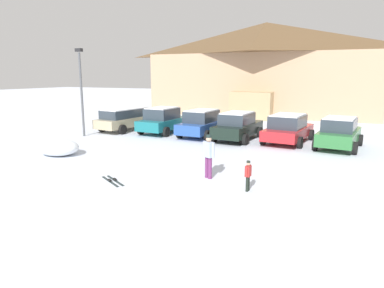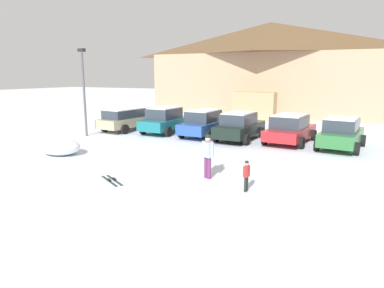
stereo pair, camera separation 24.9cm
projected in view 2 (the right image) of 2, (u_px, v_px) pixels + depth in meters
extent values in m
plane|color=silver|center=(62.00, 213.00, 9.65)|extent=(160.00, 160.00, 0.00)
cube|color=tan|center=(268.00, 84.00, 34.76)|extent=(21.42, 10.54, 5.85)
pyramid|color=brown|center=(270.00, 39.00, 33.88)|extent=(22.05, 11.17, 3.11)
cube|color=tan|center=(254.00, 106.00, 30.02)|extent=(3.69, 1.98, 2.40)
cube|color=tan|center=(129.00, 121.00, 24.30)|extent=(2.24, 4.95, 0.61)
cube|color=#2D3842|center=(128.00, 113.00, 24.10)|extent=(1.91, 3.78, 0.58)
cube|color=white|center=(128.00, 109.00, 24.04)|extent=(1.78, 3.59, 0.06)
cylinder|color=black|center=(134.00, 122.00, 26.08)|extent=(0.29, 0.66, 0.64)
cylinder|color=black|center=(153.00, 124.00, 25.10)|extent=(0.29, 0.66, 0.64)
cylinder|color=black|center=(105.00, 127.00, 23.62)|extent=(0.29, 0.66, 0.64)
cylinder|color=black|center=(125.00, 129.00, 22.64)|extent=(0.29, 0.66, 0.64)
cube|color=#196E77|center=(166.00, 123.00, 23.14)|extent=(1.97, 4.25, 0.65)
cube|color=#2D3842|center=(164.00, 114.00, 22.83)|extent=(1.68, 2.24, 0.71)
cube|color=white|center=(164.00, 108.00, 22.75)|extent=(1.56, 2.12, 0.06)
cylinder|color=black|center=(164.00, 125.00, 24.78)|extent=(0.24, 0.65, 0.64)
cylinder|color=black|center=(188.00, 126.00, 23.87)|extent=(0.24, 0.65, 0.64)
cylinder|color=black|center=(143.00, 130.00, 22.54)|extent=(0.24, 0.65, 0.64)
cylinder|color=black|center=(168.00, 132.00, 21.63)|extent=(0.24, 0.65, 0.64)
cube|color=#284FA0|center=(205.00, 126.00, 21.88)|extent=(1.92, 4.52, 0.62)
cube|color=#2D3842|center=(204.00, 116.00, 21.55)|extent=(1.63, 2.38, 0.69)
cube|color=white|center=(204.00, 110.00, 21.48)|extent=(1.52, 2.26, 0.06)
cylinder|color=black|center=(202.00, 127.00, 23.57)|extent=(0.25, 0.65, 0.64)
cylinder|color=black|center=(227.00, 129.00, 22.69)|extent=(0.25, 0.65, 0.64)
cylinder|color=black|center=(181.00, 133.00, 21.19)|extent=(0.25, 0.65, 0.64)
cylinder|color=black|center=(209.00, 135.00, 20.31)|extent=(0.25, 0.65, 0.64)
cube|color=black|center=(240.00, 129.00, 20.55)|extent=(1.97, 4.48, 0.66)
cube|color=#2D3842|center=(239.00, 119.00, 20.24)|extent=(1.65, 2.36, 0.64)
cube|color=white|center=(239.00, 113.00, 20.17)|extent=(1.54, 2.24, 0.06)
cylinder|color=black|center=(234.00, 130.00, 22.24)|extent=(0.25, 0.65, 0.64)
cylinder|color=black|center=(262.00, 133.00, 21.34)|extent=(0.25, 0.65, 0.64)
cylinder|color=black|center=(216.00, 137.00, 19.90)|extent=(0.25, 0.65, 0.64)
cylinder|color=black|center=(247.00, 140.00, 19.00)|extent=(0.25, 0.65, 0.64)
cube|color=#B52228|center=(290.00, 132.00, 19.70)|extent=(2.33, 4.65, 0.57)
cube|color=#2D3842|center=(290.00, 122.00, 19.39)|extent=(1.89, 2.48, 0.70)
cube|color=white|center=(290.00, 115.00, 19.31)|extent=(1.76, 2.36, 0.06)
cylinder|color=black|center=(280.00, 132.00, 21.44)|extent=(0.28, 0.66, 0.64)
cylinder|color=black|center=(314.00, 135.00, 20.39)|extent=(0.28, 0.66, 0.64)
cylinder|color=black|center=(265.00, 139.00, 19.12)|extent=(0.28, 0.66, 0.64)
cylinder|color=black|center=(302.00, 143.00, 18.07)|extent=(0.28, 0.66, 0.64)
cube|color=#2E7139|center=(341.00, 137.00, 18.07)|extent=(2.15, 4.20, 0.65)
cube|color=#2D3842|center=(342.00, 125.00, 17.78)|extent=(1.74, 2.25, 0.65)
cube|color=white|center=(342.00, 118.00, 17.71)|extent=(1.63, 2.13, 0.06)
cylinder|color=black|center=(327.00, 137.00, 19.66)|extent=(0.29, 0.66, 0.64)
cylinder|color=black|center=(363.00, 141.00, 18.68)|extent=(0.29, 0.66, 0.64)
cylinder|color=black|center=(317.00, 145.00, 17.59)|extent=(0.29, 0.66, 0.64)
cylinder|color=black|center=(357.00, 149.00, 16.61)|extent=(0.29, 0.66, 0.64)
cylinder|color=#6B2D62|center=(209.00, 168.00, 12.82)|extent=(0.15, 0.15, 0.82)
cylinder|color=#6B2D62|center=(206.00, 167.00, 12.97)|extent=(0.15, 0.15, 0.82)
cube|color=#A4B5D6|center=(208.00, 150.00, 12.76)|extent=(0.47, 0.40, 0.58)
cylinder|color=#A4B5D6|center=(212.00, 150.00, 12.55)|extent=(0.11, 0.11, 0.55)
cylinder|color=#A4B5D6|center=(204.00, 148.00, 12.96)|extent=(0.11, 0.11, 0.55)
sphere|color=tan|center=(208.00, 139.00, 12.68)|extent=(0.21, 0.21, 0.21)
cylinder|color=#1B2A29|center=(208.00, 136.00, 12.66)|extent=(0.20, 0.20, 0.10)
cylinder|color=black|center=(245.00, 184.00, 11.40)|extent=(0.09, 0.09, 0.51)
cylinder|color=black|center=(247.00, 183.00, 11.50)|extent=(0.09, 0.09, 0.51)
cube|color=red|center=(247.00, 171.00, 11.36)|extent=(0.17, 0.26, 0.36)
cylinder|color=red|center=(245.00, 172.00, 11.23)|extent=(0.07, 0.07, 0.35)
cylinder|color=red|center=(248.00, 170.00, 11.50)|extent=(0.07, 0.07, 0.35)
sphere|color=tan|center=(247.00, 164.00, 11.31)|extent=(0.13, 0.13, 0.13)
cylinder|color=#242C23|center=(247.00, 162.00, 11.30)|extent=(0.13, 0.13, 0.06)
cube|color=#1F2B2C|center=(114.00, 180.00, 12.68)|extent=(1.34, 0.84, 0.02)
cube|color=black|center=(114.00, 179.00, 12.71)|extent=(0.21, 0.17, 0.06)
cube|color=#1F2B2C|center=(109.00, 181.00, 12.57)|extent=(1.34, 0.84, 0.02)
cube|color=black|center=(109.00, 180.00, 12.60)|extent=(0.21, 0.17, 0.06)
cylinder|color=#515459|center=(84.00, 95.00, 21.54)|extent=(0.14, 0.14, 5.20)
cube|color=#232326|center=(81.00, 50.00, 21.00)|extent=(0.44, 0.24, 0.20)
ellipsoid|color=white|center=(60.00, 147.00, 16.75)|extent=(2.14, 1.71, 0.77)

